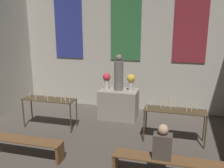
{
  "coord_description": "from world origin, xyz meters",
  "views": [
    {
      "loc": [
        1.74,
        3.23,
        3.03
      ],
      "look_at": [
        0.0,
        9.73,
        1.31
      ],
      "focal_mm": 40.0,
      "sensor_mm": 36.0,
      "label": 1
    }
  ],
  "objects": [
    {
      "name": "pew_back_right",
      "position": [
        1.75,
        7.67,
        0.33
      ],
      "size": [
        2.32,
        0.36,
        0.43
      ],
      "color": "brown",
      "rests_on": "ground_plane"
    },
    {
      "name": "flower_vase_right",
      "position": [
        0.39,
        10.53,
        1.24
      ],
      "size": [
        0.25,
        0.25,
        0.52
      ],
      "color": "beige",
      "rests_on": "altar"
    },
    {
      "name": "person_seated",
      "position": [
        1.55,
        7.67,
        0.74
      ],
      "size": [
        0.36,
        0.24,
        0.7
      ],
      "color": "#4C4238",
      "rests_on": "pew_back_right"
    },
    {
      "name": "wall_back",
      "position": [
        0.0,
        11.56,
        2.73
      ],
      "size": [
        7.56,
        0.16,
        5.39
      ],
      "color": "beige",
      "rests_on": "ground_plane"
    },
    {
      "name": "altar",
      "position": [
        0.0,
        10.53,
        0.46
      ],
      "size": [
        1.19,
        0.75,
        0.92
      ],
      "color": "gray",
      "rests_on": "ground_plane"
    },
    {
      "name": "candle_rack_left",
      "position": [
        -1.74,
        9.31,
        0.76
      ],
      "size": [
        1.53,
        0.48,
        1.06
      ],
      "color": "#473823",
      "rests_on": "ground_plane"
    },
    {
      "name": "candle_rack_right",
      "position": [
        1.74,
        9.32,
        0.76
      ],
      "size": [
        1.53,
        0.48,
        1.06
      ],
      "color": "#473823",
      "rests_on": "ground_plane"
    },
    {
      "name": "statue",
      "position": [
        0.0,
        10.53,
        1.43
      ],
      "size": [
        0.28,
        0.28,
        1.12
      ],
      "color": "slate",
      "rests_on": "altar"
    },
    {
      "name": "pew_back_left",
      "position": [
        -1.75,
        7.67,
        0.33
      ],
      "size": [
        2.32,
        0.36,
        0.43
      ],
      "color": "brown",
      "rests_on": "ground_plane"
    },
    {
      "name": "flower_vase_left",
      "position": [
        -0.39,
        10.53,
        1.24
      ],
      "size": [
        0.25,
        0.25,
        0.52
      ],
      "color": "beige",
      "rests_on": "altar"
    }
  ]
}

